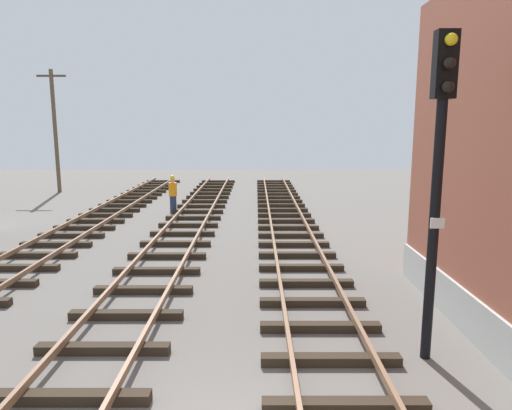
# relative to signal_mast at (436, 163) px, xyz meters

# --- Properties ---
(signal_mast) EXTENTS (0.36, 0.40, 5.75)m
(signal_mast) POSITION_rel_signal_mast_xyz_m (0.00, 0.00, 0.00)
(signal_mast) COLOR black
(signal_mast) RESTS_ON ground
(utility_pole_far) EXTENTS (1.80, 0.24, 7.72)m
(utility_pole_far) POSITION_rel_signal_mast_xyz_m (-15.89, 21.38, 0.46)
(utility_pole_far) COLOR brown
(utility_pole_far) RESTS_ON ground
(track_worker_foreground) EXTENTS (0.40, 0.40, 1.87)m
(track_worker_foreground) POSITION_rel_signal_mast_xyz_m (-7.20, 14.21, -2.66)
(track_worker_foreground) COLOR #262D4C
(track_worker_foreground) RESTS_ON ground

